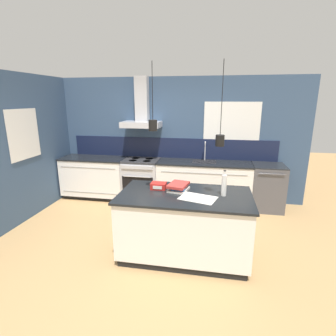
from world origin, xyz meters
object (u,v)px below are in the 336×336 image
at_px(red_supply_box, 159,186).
at_px(book_stack, 179,187).
at_px(oven_range, 142,180).
at_px(bottle_on_island, 224,185).
at_px(dishwasher, 267,187).

bearing_deg(red_supply_box, book_stack, -3.00).
relative_size(oven_range, bottle_on_island, 2.59).
height_order(dishwasher, book_stack, book_stack).
distance_m(dishwasher, red_supply_box, 2.58).
xyz_separation_m(dishwasher, bottle_on_island, (-0.91, -1.86, 0.60)).
bearing_deg(red_supply_box, oven_range, 113.50).
relative_size(oven_range, dishwasher, 1.00).
distance_m(dishwasher, bottle_on_island, 2.16).
bearing_deg(book_stack, bottle_on_island, -8.93).
relative_size(oven_range, book_stack, 2.42).
xyz_separation_m(dishwasher, red_supply_box, (-1.82, -1.75, 0.50)).
height_order(bottle_on_island, red_supply_box, bottle_on_island).
relative_size(oven_range, red_supply_box, 4.25).
relative_size(bottle_on_island, book_stack, 0.93).
relative_size(dishwasher, red_supply_box, 4.25).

